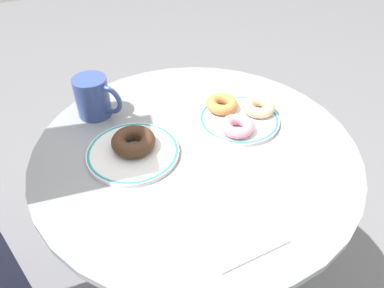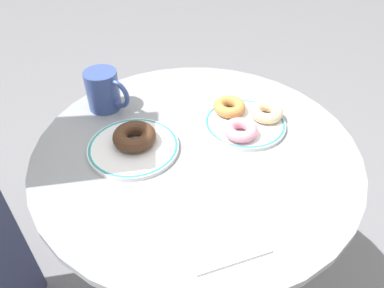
{
  "view_description": "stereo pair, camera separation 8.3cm",
  "coord_description": "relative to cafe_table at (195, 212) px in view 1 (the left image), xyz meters",
  "views": [
    {
      "loc": [
        -0.27,
        -0.58,
        1.28
      ],
      "look_at": [
        -0.01,
        -0.0,
        0.75
      ],
      "focal_mm": 34.22,
      "sensor_mm": 36.0,
      "label": 1
    },
    {
      "loc": [
        -0.19,
        -0.6,
        1.28
      ],
      "look_at": [
        -0.01,
        -0.0,
        0.75
      ],
      "focal_mm": 34.22,
      "sensor_mm": 36.0,
      "label": 2
    }
  ],
  "objects": [
    {
      "name": "cafe_table",
      "position": [
        0.0,
        0.0,
        0.0
      ],
      "size": [
        0.74,
        0.74,
        0.73
      ],
      "color": "gray",
      "rests_on": "ground"
    },
    {
      "name": "plate_left",
      "position": [
        -0.14,
        0.03,
        0.24
      ],
      "size": [
        0.21,
        0.21,
        0.01
      ],
      "color": "white",
      "rests_on": "cafe_table"
    },
    {
      "name": "plate_right",
      "position": [
        0.14,
        0.04,
        0.24
      ],
      "size": [
        0.2,
        0.2,
        0.01
      ],
      "color": "white",
      "rests_on": "cafe_table"
    },
    {
      "name": "donut_chocolate",
      "position": [
        -0.13,
        0.04,
        0.26
      ],
      "size": [
        0.12,
        0.12,
        0.03
      ],
      "primitive_type": "torus",
      "rotation": [
        0.0,
        0.0,
        2.83
      ],
      "color": "#422819",
      "rests_on": "plate_left"
    },
    {
      "name": "donut_glazed",
      "position": [
        0.2,
        0.05,
        0.26
      ],
      "size": [
        0.1,
        0.1,
        0.03
      ],
      "primitive_type": "torus",
      "rotation": [
        0.0,
        0.0,
        0.2
      ],
      "color": "#E0B789",
      "rests_on": "plate_right"
    },
    {
      "name": "donut_old_fashioned",
      "position": [
        0.12,
        0.1,
        0.26
      ],
      "size": [
        0.11,
        0.11,
        0.03
      ],
      "primitive_type": "torus",
      "rotation": [
        0.0,
        0.0,
        0.53
      ],
      "color": "#BC7F42",
      "rests_on": "plate_right"
    },
    {
      "name": "donut_pink_frosted",
      "position": [
        0.11,
        -0.0,
        0.26
      ],
      "size": [
        0.1,
        0.1,
        0.03
      ],
      "primitive_type": "torus",
      "rotation": [
        0.0,
        0.0,
        5.01
      ],
      "color": "pink",
      "rests_on": "plate_right"
    },
    {
      "name": "paper_napkin",
      "position": [
        -0.03,
        -0.25,
        0.24
      ],
      "size": [
        0.14,
        0.13,
        0.01
      ],
      "primitive_type": "cube",
      "rotation": [
        0.0,
        0.0,
        0.04
      ],
      "color": "white",
      "rests_on": "cafe_table"
    },
    {
      "name": "coffee_mug",
      "position": [
        -0.18,
        0.22,
        0.29
      ],
      "size": [
        0.1,
        0.11,
        0.1
      ],
      "color": "#334784",
      "rests_on": "cafe_table"
    }
  ]
}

